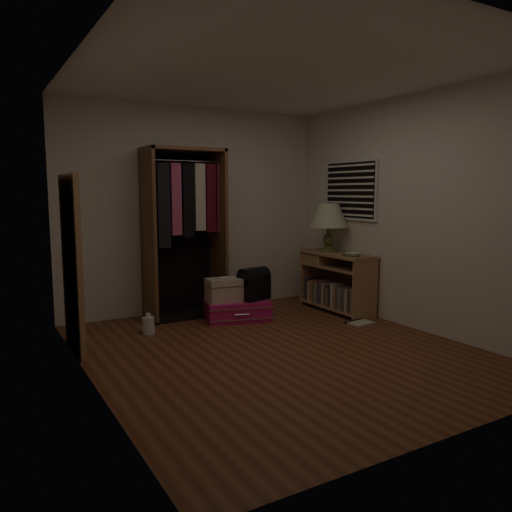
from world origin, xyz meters
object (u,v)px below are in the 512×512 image
at_px(pink_suitcase, 237,309).
at_px(open_wardrobe, 186,217).
at_px(floor_mirror, 72,264).
at_px(train_case, 224,290).
at_px(console_bookshelf, 335,280).
at_px(table_lamp, 329,217).
at_px(white_jug, 148,325).
at_px(black_bag, 254,283).

bearing_deg(pink_suitcase, open_wardrobe, 146.78).
xyz_separation_m(floor_mirror, train_case, (1.75, 0.28, -0.48)).
relative_size(console_bookshelf, table_lamp, 1.78).
bearing_deg(white_jug, train_case, 5.26).
relative_size(console_bookshelf, train_case, 2.57).
bearing_deg(pink_suitcase, table_lamp, 12.53).
relative_size(floor_mirror, table_lamp, 2.70).
bearing_deg(black_bag, console_bookshelf, -20.66).
bearing_deg(floor_mirror, train_case, 9.05).
bearing_deg(black_bag, white_jug, 166.96).
xyz_separation_m(open_wardrobe, white_jug, (-0.69, -0.58, -1.12)).
distance_m(open_wardrobe, white_jug, 1.44).
relative_size(train_case, black_bag, 1.08).
distance_m(floor_mirror, table_lamp, 3.27).
relative_size(train_case, white_jug, 1.92).
bearing_deg(open_wardrobe, table_lamp, -18.20).
distance_m(console_bookshelf, pink_suitcase, 1.36).
bearing_deg(white_jug, pink_suitcase, 3.96).
distance_m(table_lamp, white_jug, 2.69).
bearing_deg(console_bookshelf, pink_suitcase, 170.12).
xyz_separation_m(train_case, black_bag, (0.36, -0.09, 0.06)).
xyz_separation_m(console_bookshelf, open_wardrobe, (-1.75, 0.73, 0.83)).
distance_m(train_case, white_jug, 1.00).
xyz_separation_m(open_wardrobe, floor_mirror, (-1.49, -0.77, -0.37)).
bearing_deg(floor_mirror, black_bag, 5.16).
xyz_separation_m(train_case, white_jug, (-0.96, -0.09, -0.28)).
bearing_deg(open_wardrobe, floor_mirror, -152.58).
height_order(table_lamp, white_jug, table_lamp).
height_order(open_wardrobe, table_lamp, open_wardrobe).
relative_size(open_wardrobe, black_bag, 5.06).
bearing_deg(open_wardrobe, white_jug, -140.14).
bearing_deg(white_jug, console_bookshelf, -3.53).
distance_m(pink_suitcase, white_jug, 1.13).
xyz_separation_m(pink_suitcase, table_lamp, (1.32, -0.08, 1.09)).
xyz_separation_m(floor_mirror, white_jug, (0.79, 0.19, -0.75)).
relative_size(console_bookshelf, black_bag, 2.77).
bearing_deg(pink_suitcase, floor_mirror, -156.20).
distance_m(console_bookshelf, table_lamp, 0.83).
bearing_deg(train_case, floor_mirror, -164.38).
height_order(train_case, table_lamp, table_lamp).
bearing_deg(pink_suitcase, console_bookshelf, 5.95).
height_order(open_wardrobe, white_jug, open_wardrobe).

